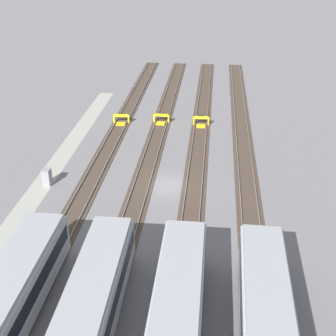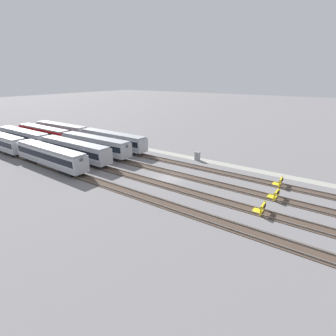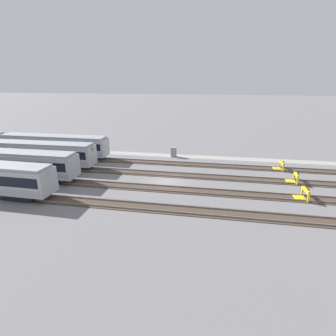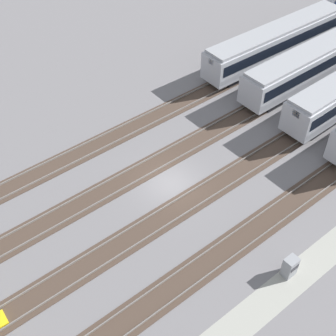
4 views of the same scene
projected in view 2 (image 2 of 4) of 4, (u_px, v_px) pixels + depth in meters
The scene contains 18 objects.
ground_plane at pixel (167, 178), 41.48m from camera, with size 400.00×400.00×0.00m, color slate.
service_walkway at pixel (202, 160), 50.54m from camera, with size 54.00×2.00×0.01m, color #9E9E93.
rail_track_nearest at pixel (191, 166), 47.13m from camera, with size 90.00×2.24×0.21m.
rail_track_near_inner at pixel (175, 174), 43.36m from camera, with size 90.00×2.24×0.21m.
rail_track_middle at pixel (157, 183), 39.58m from camera, with size 90.00×2.24×0.21m.
rail_track_far_inner at pixel (136, 194), 35.80m from camera, with size 90.00×2.24×0.21m.
subway_car_front_row_leftmost at pixel (0, 141), 56.47m from camera, with size 18.05×3.14×3.70m.
subway_car_front_row_left_inner at pixel (23, 137), 60.24m from camera, with size 18.02×2.96×3.70m.
subway_car_front_row_centre at pixel (74, 150), 49.86m from camera, with size 18.01×2.90×3.70m.
subway_car_front_row_right_inner at pixel (50, 156), 46.09m from camera, with size 18.06×3.22×3.70m.
subway_car_front_row_rightmost at pixel (112, 140), 57.40m from camera, with size 18.00×2.85×3.70m.
subway_car_back_row_leftmost at pixel (44, 134), 63.77m from camera, with size 18.00×2.86×3.70m.
subway_car_back_row_centre at pixel (61, 130), 67.69m from camera, with size 18.05×3.20×3.70m.
subway_car_back_row_rightmost at pixel (95, 145), 53.64m from camera, with size 18.04×3.08×3.70m.
bumper_stop_nearest_track at pixel (279, 182), 38.71m from camera, with size 1.38×2.01×1.22m.
bumper_stop_near_inner_track at pixel (275, 195), 34.60m from camera, with size 1.38×2.01×1.22m.
bumper_stop_middle_track at pixel (261, 209), 30.99m from camera, with size 1.37×2.01×1.22m.
electrical_cabinet at pixel (197, 156), 50.31m from camera, with size 0.90×0.73×1.60m.
Camera 2 is at (-22.46, 31.35, 15.37)m, focal length 28.00 mm.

